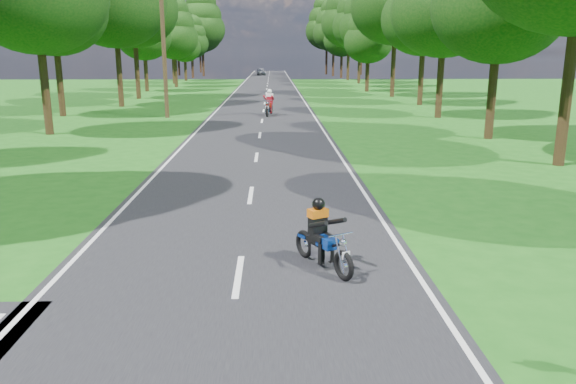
{
  "coord_description": "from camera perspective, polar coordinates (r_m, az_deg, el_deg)",
  "views": [
    {
      "loc": [
        0.65,
        -7.62,
        4.0
      ],
      "look_at": [
        0.97,
        4.0,
        1.1
      ],
      "focal_mm": 35.0,
      "sensor_mm": 36.0,
      "label": 1
    }
  ],
  "objects": [
    {
      "name": "ground",
      "position": [
        8.63,
        -5.86,
        -13.67
      ],
      "size": [
        160.0,
        160.0,
        0.0
      ],
      "primitive_type": "plane",
      "color": "#175212",
      "rests_on": "ground"
    },
    {
      "name": "main_road",
      "position": [
        57.77,
        -2.22,
        10.03
      ],
      "size": [
        7.0,
        140.0,
        0.02
      ],
      "primitive_type": "cube",
      "color": "black",
      "rests_on": "ground"
    },
    {
      "name": "road_markings",
      "position": [
        55.9,
        -2.39,
        9.91
      ],
      "size": [
        7.4,
        140.0,
        0.01
      ],
      "color": "silver",
      "rests_on": "main_road"
    },
    {
      "name": "treeline",
      "position": [
        67.83,
        -0.93,
        17.59
      ],
      "size": [
        40.0,
        115.35,
        14.78
      ],
      "color": "black",
      "rests_on": "ground"
    },
    {
      "name": "telegraph_pole",
      "position": [
        36.24,
        -12.49,
        13.79
      ],
      "size": [
        1.2,
        0.26,
        8.0
      ],
      "color": "#382616",
      "rests_on": "ground"
    },
    {
      "name": "rider_near_blue",
      "position": [
        10.54,
        3.61,
        -4.31
      ],
      "size": [
        1.24,
        1.68,
        1.35
      ],
      "primitive_type": null,
      "rotation": [
        0.0,
        0.0,
        0.5
      ],
      "color": "navy",
      "rests_on": "main_road"
    },
    {
      "name": "rider_far_red",
      "position": [
        36.72,
        -1.93,
        9.09
      ],
      "size": [
        0.96,
        2.09,
        1.68
      ],
      "primitive_type": null,
      "rotation": [
        0.0,
        0.0,
        -0.15
      ],
      "color": "maroon",
      "rests_on": "main_road"
    },
    {
      "name": "distant_car",
      "position": [
        104.66,
        -2.76,
        12.16
      ],
      "size": [
        1.94,
        3.96,
        1.3
      ],
      "primitive_type": "imported",
      "rotation": [
        0.0,
        0.0,
        0.11
      ],
      "color": "#B0B2B7",
      "rests_on": "main_road"
    }
  ]
}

